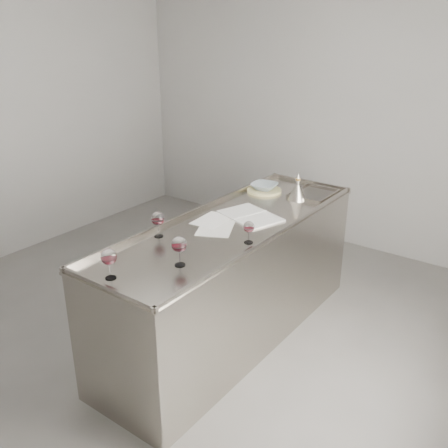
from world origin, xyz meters
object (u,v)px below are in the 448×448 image
Objects in this scene: ceramic_bowl at (264,186)px; counter at (232,281)px; wine_glass_right at (179,245)px; wine_glass_small at (249,228)px; wine_glass_left at (158,219)px; notebook at (250,216)px; wine_funnel at (297,192)px; wine_glass_middle at (109,258)px.

counter is at bearing -74.60° from ceramic_bowl.
wine_glass_right is (0.13, -0.72, 0.60)m from counter.
wine_glass_right is at bearing -105.99° from wine_glass_small.
wine_glass_small is (0.55, 0.28, -0.02)m from wine_glass_left.
notebook is 2.31× the size of wine_funnel.
wine_glass_small is at bearing 74.01° from wine_glass_right.
wine_glass_left is 1.18× the size of wine_glass_small.
notebook is 0.61m from ceramic_bowl.
ceramic_bowl is (-0.33, 1.48, -0.08)m from wine_glass_right.
counter is at bearing -99.15° from wine_funnel.
wine_glass_small is 0.29× the size of notebook.
ceramic_bowl is (-0.48, 0.96, -0.06)m from wine_glass_small.
ceramic_bowl is at bearing 93.87° from wine_glass_middle.
ceramic_bowl reaches higher than notebook.
notebook is (0.11, 1.27, -0.12)m from wine_glass_middle.
wine_funnel is (0.39, 1.22, -0.06)m from wine_glass_left.
counter is 1.24m from wine_glass_middle.
wine_funnel is at bearing 98.15° from notebook.
ceramic_bowl is at bearing 102.75° from wine_glass_right.
notebook is at bearing -67.77° from ceramic_bowl.
wine_glass_right is 1.46m from wine_funnel.
counter is 0.51m from notebook.
wine_funnel reaches higher than wine_glass_small.
wine_glass_middle reaches higher than notebook.
wine_glass_right is at bearing -30.87° from wine_glass_left.
ceramic_bowl is at bearing 130.49° from notebook.
wine_glass_small is at bearing 26.67° from wine_glass_left.
wine_glass_right is at bearing 59.52° from wine_glass_middle.
wine_glass_left is 0.75m from notebook.
notebook is (-0.11, 0.92, -0.13)m from wine_glass_right.
wine_glass_middle is at bearing -76.45° from notebook.
wine_funnel is (0.20, 1.82, -0.06)m from wine_glass_middle.
ceramic_bowl is at bearing 105.40° from counter.
wine_glass_left is 0.34× the size of notebook.
ceramic_bowl is (-0.21, 0.75, 0.51)m from counter.
wine_glass_right is 0.83× the size of wine_funnel.
counter is 0.92m from wine_funnel.
notebook is at bearing 85.29° from wine_glass_middle.
wine_glass_middle is 0.41m from wine_glass_right.
wine_glass_middle is 0.83× the size of ceramic_bowl.
wine_glass_middle reaches higher than ceramic_bowl.
wine_funnel reaches higher than ceramic_bowl.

